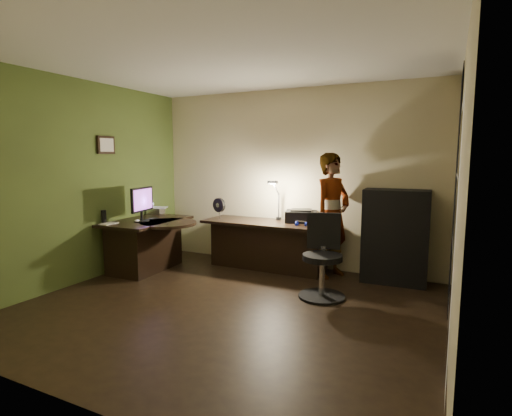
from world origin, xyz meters
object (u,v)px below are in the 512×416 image
at_px(desk_left, 147,245).
at_px(person, 332,215).
at_px(desk_right, 266,245).
at_px(monitor, 141,209).
at_px(office_chair, 322,257).
at_px(cabinet, 395,237).

distance_m(desk_left, person, 2.75).
xyz_separation_m(desk_left, desk_right, (1.58, 0.82, -0.02)).
relative_size(desk_right, person, 1.11).
bearing_deg(desk_left, desk_right, 24.79).
distance_m(desk_left, desk_right, 1.78).
height_order(monitor, office_chair, monitor).
relative_size(desk_left, person, 0.75).
xyz_separation_m(desk_left, monitor, (0.02, -0.12, 0.56)).
height_order(desk_left, desk_right, desk_left).
relative_size(desk_right, cabinet, 1.53).
xyz_separation_m(cabinet, monitor, (-3.38, -1.11, 0.31)).
bearing_deg(desk_right, person, 5.53).
relative_size(desk_left, cabinet, 1.04).
xyz_separation_m(cabinet, office_chair, (-0.70, -1.00, -0.13)).
relative_size(desk_right, monitor, 3.54).
xyz_separation_m(office_chair, person, (-0.14, 0.92, 0.37)).
bearing_deg(office_chair, monitor, 168.62).
relative_size(desk_right, office_chair, 1.93).
bearing_deg(cabinet, person, -176.48).
bearing_deg(desk_left, monitor, -83.79).
bearing_deg(desk_left, cabinet, 13.65).
xyz_separation_m(monitor, person, (2.53, 1.02, -0.07)).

